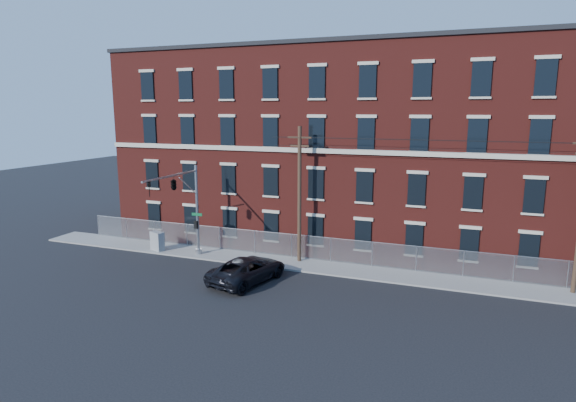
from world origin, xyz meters
The scene contains 8 objects.
ground centered at (0.00, 0.00, 0.00)m, with size 140.00×140.00×0.00m, color black.
sidewalk centered at (12.00, 5.00, 0.06)m, with size 65.00×3.00×0.12m, color gray.
mill_building centered at (12.00, 13.93, 8.15)m, with size 55.30×14.32×16.30m.
chain_link_fence centered at (12.00, 6.30, 1.06)m, with size 59.06×0.06×1.85m.
traffic_signal_mast centered at (-6.00, 2.18, 5.39)m, with size 0.90×6.75×7.00m.
utility_pole_near centered at (2.00, 5.60, 5.34)m, with size 1.80×0.28×10.00m.
pickup_truck centered at (0.15, 0.51, 0.84)m, with size 2.78×6.03×1.67m, color black.
utility_cabinet centered at (-9.63, 4.20, 0.87)m, with size 1.21×0.60×1.51m, color #919497.
Camera 1 is at (13.33, -26.84, 11.22)m, focal length 29.77 mm.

